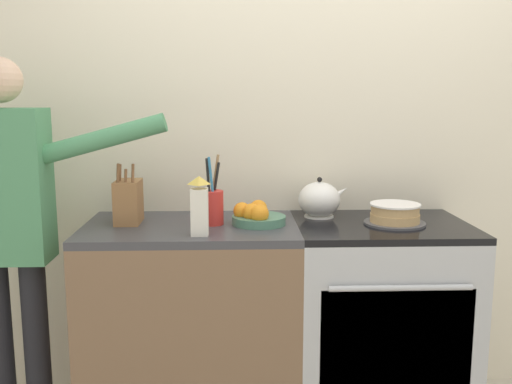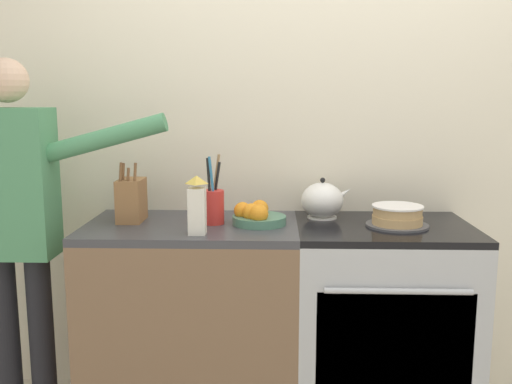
{
  "view_description": "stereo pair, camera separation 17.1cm",
  "coord_description": "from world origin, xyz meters",
  "px_view_note": "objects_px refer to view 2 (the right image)",
  "views": [
    {
      "loc": [
        -0.42,
        -2.18,
        1.49
      ],
      "look_at": [
        -0.33,
        0.27,
        1.08
      ],
      "focal_mm": 40.0,
      "sensor_mm": 36.0,
      "label": 1
    },
    {
      "loc": [
        -0.25,
        -2.18,
        1.49
      ],
      "look_at": [
        -0.33,
        0.27,
        1.08
      ],
      "focal_mm": 40.0,
      "sensor_mm": 36.0,
      "label": 2
    }
  ],
  "objects_px": {
    "tea_kettle": "(323,201)",
    "utensil_crock": "(213,205)",
    "milk_carton": "(197,207)",
    "fruit_bowl": "(256,216)",
    "person_baker": "(17,212)",
    "layer_cake": "(397,216)",
    "knife_block": "(131,200)",
    "stove_range": "(381,324)"
  },
  "relations": [
    {
      "from": "tea_kettle",
      "to": "utensil_crock",
      "type": "xyz_separation_m",
      "value": [
        -0.5,
        -0.14,
        0.0
      ]
    },
    {
      "from": "tea_kettle",
      "to": "milk_carton",
      "type": "xyz_separation_m",
      "value": [
        -0.54,
        -0.34,
        0.03
      ]
    },
    {
      "from": "fruit_bowl",
      "to": "person_baker",
      "type": "height_order",
      "value": "person_baker"
    },
    {
      "from": "tea_kettle",
      "to": "person_baker",
      "type": "distance_m",
      "value": 1.37
    },
    {
      "from": "utensil_crock",
      "to": "person_baker",
      "type": "height_order",
      "value": "person_baker"
    },
    {
      "from": "layer_cake",
      "to": "person_baker",
      "type": "relative_size",
      "value": 0.16
    },
    {
      "from": "knife_block",
      "to": "milk_carton",
      "type": "height_order",
      "value": "knife_block"
    },
    {
      "from": "milk_carton",
      "to": "person_baker",
      "type": "bearing_deg",
      "value": 171.19
    },
    {
      "from": "tea_kettle",
      "to": "utensil_crock",
      "type": "bearing_deg",
      "value": -164.62
    },
    {
      "from": "utensil_crock",
      "to": "milk_carton",
      "type": "distance_m",
      "value": 0.21
    },
    {
      "from": "stove_range",
      "to": "milk_carton",
      "type": "relative_size",
      "value": 3.78
    },
    {
      "from": "layer_cake",
      "to": "fruit_bowl",
      "type": "relative_size",
      "value": 1.14
    },
    {
      "from": "knife_block",
      "to": "layer_cake",
      "type": "bearing_deg",
      "value": -3.4
    },
    {
      "from": "fruit_bowl",
      "to": "milk_carton",
      "type": "distance_m",
      "value": 0.31
    },
    {
      "from": "milk_carton",
      "to": "stove_range",
      "type": "bearing_deg",
      "value": 13.58
    },
    {
      "from": "stove_range",
      "to": "person_baker",
      "type": "height_order",
      "value": "person_baker"
    },
    {
      "from": "fruit_bowl",
      "to": "person_baker",
      "type": "xyz_separation_m",
      "value": [
        -1.05,
        -0.06,
        0.02
      ]
    },
    {
      "from": "fruit_bowl",
      "to": "milk_carton",
      "type": "height_order",
      "value": "milk_carton"
    },
    {
      "from": "tea_kettle",
      "to": "person_baker",
      "type": "bearing_deg",
      "value": -171.15
    },
    {
      "from": "utensil_crock",
      "to": "layer_cake",
      "type": "bearing_deg",
      "value": -1.91
    },
    {
      "from": "stove_range",
      "to": "fruit_bowl",
      "type": "relative_size",
      "value": 3.87
    },
    {
      "from": "utensil_crock",
      "to": "person_baker",
      "type": "relative_size",
      "value": 0.19
    },
    {
      "from": "knife_block",
      "to": "fruit_bowl",
      "type": "bearing_deg",
      "value": -5.4
    },
    {
      "from": "person_baker",
      "to": "tea_kettle",
      "type": "bearing_deg",
      "value": -3.79
    },
    {
      "from": "tea_kettle",
      "to": "fruit_bowl",
      "type": "xyz_separation_m",
      "value": [
        -0.3,
        -0.15,
        -0.04
      ]
    },
    {
      "from": "utensil_crock",
      "to": "milk_carton",
      "type": "xyz_separation_m",
      "value": [
        -0.05,
        -0.2,
        0.03
      ]
    },
    {
      "from": "fruit_bowl",
      "to": "layer_cake",
      "type": "bearing_deg",
      "value": -1.54
    },
    {
      "from": "stove_range",
      "to": "person_baker",
      "type": "xyz_separation_m",
      "value": [
        -1.62,
        -0.07,
        0.52
      ]
    },
    {
      "from": "knife_block",
      "to": "milk_carton",
      "type": "relative_size",
      "value": 1.12
    },
    {
      "from": "fruit_bowl",
      "to": "milk_carton",
      "type": "relative_size",
      "value": 0.98
    },
    {
      "from": "utensil_crock",
      "to": "knife_block",
      "type": "bearing_deg",
      "value": 173.43
    },
    {
      "from": "layer_cake",
      "to": "knife_block",
      "type": "relative_size",
      "value": 0.99
    },
    {
      "from": "stove_range",
      "to": "knife_block",
      "type": "distance_m",
      "value": 1.27
    },
    {
      "from": "stove_range",
      "to": "fruit_bowl",
      "type": "xyz_separation_m",
      "value": [
        -0.57,
        -0.01,
        0.5
      ]
    },
    {
      "from": "person_baker",
      "to": "milk_carton",
      "type": "bearing_deg",
      "value": -21.45
    },
    {
      "from": "layer_cake",
      "to": "milk_carton",
      "type": "distance_m",
      "value": 0.88
    },
    {
      "from": "layer_cake",
      "to": "knife_block",
      "type": "distance_m",
      "value": 1.19
    },
    {
      "from": "stove_range",
      "to": "tea_kettle",
      "type": "bearing_deg",
      "value": 151.9
    },
    {
      "from": "knife_block",
      "to": "tea_kettle",
      "type": "bearing_deg",
      "value": 6.09
    },
    {
      "from": "layer_cake",
      "to": "milk_carton",
      "type": "height_order",
      "value": "milk_carton"
    },
    {
      "from": "knife_block",
      "to": "person_baker",
      "type": "distance_m",
      "value": 0.49
    },
    {
      "from": "utensil_crock",
      "to": "fruit_bowl",
      "type": "relative_size",
      "value": 1.3
    }
  ]
}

